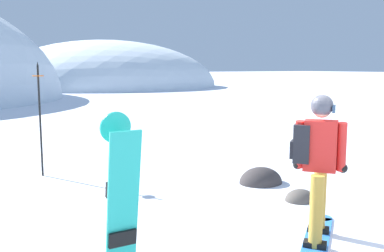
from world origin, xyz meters
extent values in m
plane|color=white|center=(0.00, 0.00, 0.00)|extent=(300.00, 300.00, 0.00)
ellipsoid|color=silver|center=(10.94, 39.11, 0.00)|extent=(22.53, 20.27, 9.36)
cube|color=blue|center=(-0.12, 0.43, 0.01)|extent=(1.39, 1.20, 0.02)
cylinder|color=blue|center=(0.49, 0.92, 0.01)|extent=(0.28, 0.28, 0.02)
cube|color=black|center=(0.07, 0.58, 0.05)|extent=(0.27, 0.28, 0.06)
cube|color=black|center=(-0.30, 0.28, 0.05)|extent=(0.27, 0.28, 0.06)
cylinder|color=#BC8E33|center=(0.07, 0.58, 0.43)|extent=(0.15, 0.15, 0.82)
cylinder|color=#BC8E33|center=(-0.30, 0.28, 0.43)|extent=(0.15, 0.15, 0.82)
cube|color=red|center=(-0.12, 0.43, 1.13)|extent=(0.40, 0.42, 0.58)
cylinder|color=red|center=(-0.26, 0.61, 1.13)|extent=(0.20, 0.19, 0.57)
cylinder|color=red|center=(0.03, 0.25, 1.13)|extent=(0.20, 0.19, 0.57)
sphere|color=black|center=(-0.24, 0.65, 0.88)|extent=(0.11, 0.11, 0.11)
sphere|color=black|center=(0.07, 0.26, 0.88)|extent=(0.11, 0.11, 0.11)
cube|color=#232328|center=(-0.24, 0.58, 1.15)|extent=(0.33, 0.32, 0.44)
cube|color=#232328|center=(-0.30, 0.66, 1.07)|extent=(0.19, 0.17, 0.20)
sphere|color=beige|center=(-0.12, 0.43, 1.56)|extent=(0.21, 0.21, 0.21)
sphere|color=#4C4C56|center=(-0.12, 0.43, 1.59)|extent=(0.25, 0.25, 0.25)
cube|color=navy|center=(-0.03, 0.33, 1.56)|extent=(0.15, 0.13, 0.08)
cube|color=#23B7A3|center=(-2.51, 0.43, 0.75)|extent=(0.28, 0.27, 1.50)
cylinder|color=#23B7A3|center=(-2.51, 0.55, 1.50)|extent=(0.28, 0.07, 0.28)
cube|color=black|center=(-2.51, 0.46, 0.97)|extent=(0.25, 0.09, 0.15)
cube|color=black|center=(-2.51, 0.46, 0.53)|extent=(0.25, 0.09, 0.15)
cylinder|color=black|center=(-2.24, 5.23, 1.02)|extent=(0.04, 0.04, 2.04)
cylinder|color=orange|center=(-2.24, 5.23, 1.86)|extent=(0.20, 0.20, 0.02)
cone|color=black|center=(-2.24, 5.23, 2.08)|extent=(0.04, 0.04, 0.08)
ellipsoid|color=#4C4742|center=(0.83, 1.66, 0.00)|extent=(0.49, 0.42, 0.35)
ellipsoid|color=#383333|center=(0.96, 2.76, 0.00)|extent=(0.79, 0.67, 0.55)
camera|label=1|loc=(-3.82, -2.99, 2.02)|focal=40.40mm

